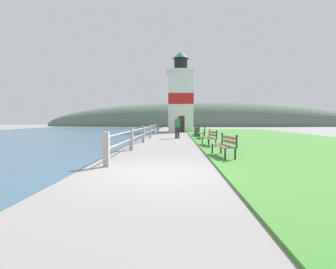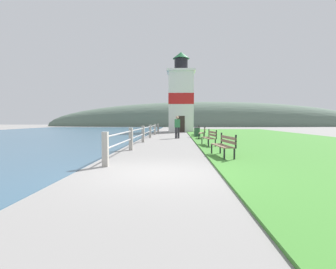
# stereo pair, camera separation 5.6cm
# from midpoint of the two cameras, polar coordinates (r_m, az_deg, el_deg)

# --- Properties ---
(ground_plane) EXTENTS (160.00, 160.00, 0.00)m
(ground_plane) POSITION_cam_midpoint_polar(r_m,az_deg,el_deg) (7.29, -2.68, -8.43)
(ground_plane) COLOR gray
(grass_verge) EXTENTS (12.00, 41.91, 0.06)m
(grass_verge) POSITION_cam_midpoint_polar(r_m,az_deg,el_deg) (22.33, 20.66, -0.76)
(grass_verge) COLOR #428433
(grass_verge) RESTS_ON ground_plane
(seawall_railing) EXTENTS (0.18, 22.93, 1.10)m
(seawall_railing) POSITION_cam_midpoint_polar(r_m,az_deg,el_deg) (19.64, -4.66, 0.69)
(seawall_railing) COLOR #A8A399
(seawall_railing) RESTS_ON ground_plane
(park_bench_near) EXTENTS (0.70, 1.79, 0.94)m
(park_bench_near) POSITION_cam_midpoint_polar(r_m,az_deg,el_deg) (10.42, 12.18, -2.03)
(park_bench_near) COLOR #846B51
(park_bench_near) RESTS_ON ground_plane
(park_bench_midway) EXTENTS (0.67, 1.74, 0.94)m
(park_bench_midway) POSITION_cam_midpoint_polar(r_m,az_deg,el_deg) (14.88, 9.06, -0.48)
(park_bench_midway) COLOR #846B51
(park_bench_midway) RESTS_ON ground_plane
(park_bench_far) EXTENTS (0.72, 1.84, 0.94)m
(park_bench_far) POSITION_cam_midpoint_polar(r_m,az_deg,el_deg) (20.63, 7.53, 0.53)
(park_bench_far) COLOR #846B51
(park_bench_far) RESTS_ON ground_plane
(park_bench_by_lighthouse) EXTENTS (0.59, 2.00, 0.94)m
(park_bench_by_lighthouse) POSITION_cam_midpoint_polar(r_m,az_deg,el_deg) (25.37, 6.29, 1.02)
(park_bench_by_lighthouse) COLOR #846B51
(park_bench_by_lighthouse) RESTS_ON ground_plane
(lighthouse) EXTENTS (3.55, 3.55, 10.12)m
(lighthouse) POSITION_cam_midpoint_polar(r_m,az_deg,el_deg) (33.88, 2.74, 8.06)
(lighthouse) COLOR white
(lighthouse) RESTS_ON ground_plane
(person_strolling) EXTENTS (0.45, 0.25, 1.81)m
(person_strolling) POSITION_cam_midpoint_polar(r_m,az_deg,el_deg) (21.09, 1.96, 1.82)
(person_strolling) COLOR #28282D
(person_strolling) RESTS_ON ground_plane
(trash_bin) EXTENTS (0.54, 0.54, 0.84)m
(trash_bin) POSITION_cam_midpoint_polar(r_m,az_deg,el_deg) (22.80, 6.27, 0.49)
(trash_bin) COLOR #2D5138
(trash_bin) RESTS_ON ground_plane
(distant_hillside) EXTENTS (80.00, 16.00, 12.00)m
(distant_hillside) POSITION_cam_midpoint_polar(r_m,az_deg,el_deg) (65.50, 8.39, 1.80)
(distant_hillside) COLOR #566B5B
(distant_hillside) RESTS_ON ground_plane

